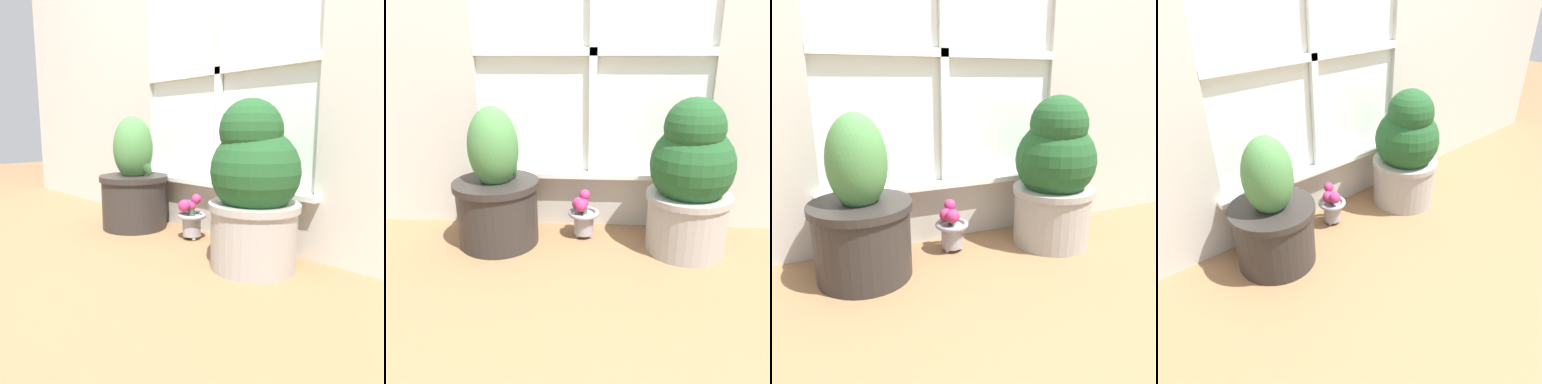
% 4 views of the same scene
% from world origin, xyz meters
% --- Properties ---
extents(ground_plane, '(10.00, 10.00, 0.00)m').
position_xyz_m(ground_plane, '(0.00, 0.00, 0.00)').
color(ground_plane, olive).
extents(potted_plant_left, '(0.38, 0.38, 0.63)m').
position_xyz_m(potted_plant_left, '(-0.42, 0.28, 0.24)').
color(potted_plant_left, '#2D2826').
rests_on(potted_plant_left, ground_plane).
extents(potted_plant_right, '(0.36, 0.36, 0.67)m').
position_xyz_m(potted_plant_right, '(0.42, 0.25, 0.32)').
color(potted_plant_right, '#9E9993').
rests_on(potted_plant_right, ground_plane).
extents(flower_vase, '(0.15, 0.15, 0.23)m').
position_xyz_m(flower_vase, '(-0.04, 0.35, 0.12)').
color(flower_vase, '#99939E').
rests_on(flower_vase, ground_plane).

